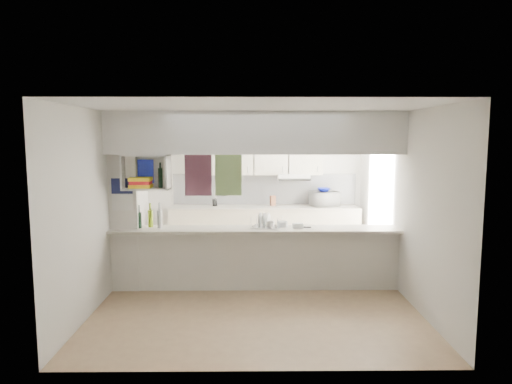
{
  "coord_description": "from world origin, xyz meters",
  "views": [
    {
      "loc": [
        -0.06,
        -6.55,
        2.24
      ],
      "look_at": [
        0.01,
        0.5,
        1.39
      ],
      "focal_mm": 32.0,
      "sensor_mm": 36.0,
      "label": 1
    }
  ],
  "objects_px": {
    "bowl": "(324,190)",
    "wine_bottles": "(150,219)",
    "microwave": "(324,199)",
    "dish_rack": "(267,221)"
  },
  "relations": [
    {
      "from": "dish_rack",
      "to": "wine_bottles",
      "type": "distance_m",
      "value": 1.71
    },
    {
      "from": "bowl",
      "to": "wine_bottles",
      "type": "bearing_deg",
      "value": -143.58
    },
    {
      "from": "bowl",
      "to": "dish_rack",
      "type": "bearing_deg",
      "value": -118.92
    },
    {
      "from": "microwave",
      "to": "wine_bottles",
      "type": "relative_size",
      "value": 1.35
    },
    {
      "from": "bowl",
      "to": "wine_bottles",
      "type": "height_order",
      "value": "wine_bottles"
    },
    {
      "from": "bowl",
      "to": "wine_bottles",
      "type": "distance_m",
      "value": 3.59
    },
    {
      "from": "dish_rack",
      "to": "wine_bottles",
      "type": "height_order",
      "value": "wine_bottles"
    },
    {
      "from": "microwave",
      "to": "wine_bottles",
      "type": "bearing_deg",
      "value": 17.27
    },
    {
      "from": "microwave",
      "to": "bowl",
      "type": "relative_size",
      "value": 1.96
    },
    {
      "from": "microwave",
      "to": "wine_bottles",
      "type": "xyz_separation_m",
      "value": [
        -2.9,
        -2.1,
        -0.0
      ]
    }
  ]
}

